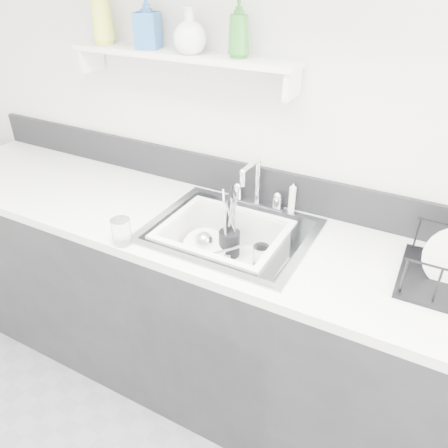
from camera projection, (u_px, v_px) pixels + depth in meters
The scene contains 18 objects.
room_shell at pixel (11, 71), 0.73m from camera, with size 3.50×3.00×2.60m.
counter_run at pixel (229, 317), 1.97m from camera, with size 3.20×0.62×0.92m.
backsplash at pixel (262, 184), 1.92m from camera, with size 3.20×0.02×0.16m, color black.
sink at pixel (230, 250), 1.78m from camera, with size 0.64×0.52×0.20m, color silver, non-canonical shape.
faucet at pixel (256, 193), 1.89m from camera, with size 0.26×0.18×0.23m.
side_sprayer at pixel (292, 198), 1.83m from camera, with size 0.03×0.03×0.14m, color white.
wall_shelf at pixel (180, 57), 1.74m from camera, with size 1.00×0.16×0.12m.
wash_tub at pixel (223, 247), 1.77m from camera, with size 0.48×0.39×0.19m, color white, non-canonical shape.
plate_stack at pixel (207, 252), 1.84m from camera, with size 0.23×0.22×0.09m.
utensil_cup at pixel (229, 242), 1.83m from camera, with size 0.09×0.09×0.30m.
ladle at pixel (216, 253), 1.80m from camera, with size 0.31×0.11×0.09m, color silver, non-canonical shape.
tumbler_in_tub at pixel (261, 256), 1.77m from camera, with size 0.07×0.07×0.09m, color white.
tumbler_counter at pixel (121, 232), 1.64m from camera, with size 0.07×0.07×0.10m, color white.
bowl_small at pixel (237, 272), 1.73m from camera, with size 0.10×0.10×0.03m, color white.
soap_bottle_a at pixel (101, 14), 1.82m from camera, with size 0.09×0.09×0.24m, color #CFE747.
soap_bottle_b at pixel (147, 22), 1.74m from camera, with size 0.09×0.09×0.20m, color #2764A6.
soap_bottle_c at pixel (190, 31), 1.65m from camera, with size 0.13×0.13×0.16m, color silver.
soap_bottle_d at pixel (239, 28), 1.57m from camera, with size 0.08×0.08×0.20m, color #2A7923.
Camera 1 is at (0.68, -0.11, 1.85)m, focal length 35.00 mm.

